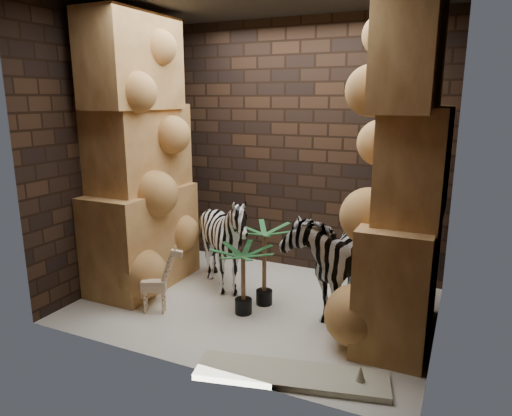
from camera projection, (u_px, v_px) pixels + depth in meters
The scene contains 13 objects.
floor at pixel (254, 305), 4.79m from camera, with size 3.50×3.50×0.00m, color white.
wall_back at pixel (298, 149), 5.54m from camera, with size 3.50×3.50×0.00m, color #342216.
wall_front at pixel (181, 182), 3.34m from camera, with size 3.50×3.50×0.00m, color #342216.
wall_left at pixel (113, 152), 5.16m from camera, with size 3.00×3.00×0.00m, color #342216.
wall_right at pixel (450, 173), 3.73m from camera, with size 3.00×3.00×0.00m, color #342216.
rock_pillar_left at pixel (138, 154), 5.01m from camera, with size 0.68×1.30×3.00m, color #E0AD66, non-canonical shape.
rock_pillar_right at pixel (407, 171), 3.86m from camera, with size 0.58×1.25×3.00m, color #E0AD66, non-canonical shape.
zebra_right at pixel (334, 250), 4.52m from camera, with size 0.59×1.09×1.29m, color white.
zebra_left at pixel (225, 246), 5.05m from camera, with size 0.91×1.12×1.02m, color white.
giraffe_toy at pixel (153, 279), 4.55m from camera, with size 0.37×0.12×0.71m, color beige, non-canonical shape.
palm_front at pixel (264, 265), 4.72m from camera, with size 0.36×0.36×0.86m, color #1B5C2A, non-canonical shape.
palm_back at pixel (243, 280), 4.53m from camera, with size 0.36×0.36×0.70m, color #1B5C2A, non-canonical shape.
surfboard at pixel (291, 375), 3.53m from camera, with size 1.47×0.36×0.05m, color beige.
Camera 1 is at (1.88, -4.01, 2.10)m, focal length 32.36 mm.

